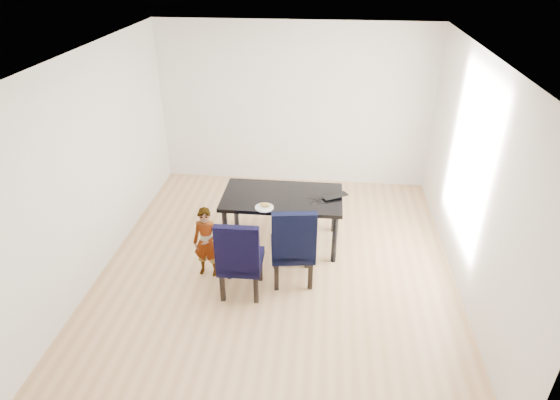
# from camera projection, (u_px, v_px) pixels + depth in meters

# --- Properties ---
(floor) EXTENTS (4.50, 5.00, 0.01)m
(floor) POSITION_uv_depth(u_px,v_px,m) (278.00, 264.00, 6.19)
(floor) COLOR tan
(floor) RESTS_ON ground
(ceiling) EXTENTS (4.50, 5.00, 0.01)m
(ceiling) POSITION_uv_depth(u_px,v_px,m) (278.00, 54.00, 4.87)
(ceiling) COLOR white
(ceiling) RESTS_ON wall_back
(wall_back) EXTENTS (4.50, 0.01, 2.70)m
(wall_back) POSITION_uv_depth(u_px,v_px,m) (294.00, 106.00, 7.71)
(wall_back) COLOR white
(wall_back) RESTS_ON ground
(wall_front) EXTENTS (4.50, 0.01, 2.70)m
(wall_front) POSITION_uv_depth(u_px,v_px,m) (241.00, 321.00, 3.35)
(wall_front) COLOR silver
(wall_front) RESTS_ON ground
(wall_left) EXTENTS (0.01, 5.00, 2.70)m
(wall_left) POSITION_uv_depth(u_px,v_px,m) (96.00, 163.00, 5.73)
(wall_left) COLOR white
(wall_left) RESTS_ON ground
(wall_right) EXTENTS (0.01, 5.00, 2.70)m
(wall_right) POSITION_uv_depth(u_px,v_px,m) (475.00, 180.00, 5.33)
(wall_right) COLOR white
(wall_right) RESTS_ON ground
(dining_table) EXTENTS (1.60, 0.90, 0.75)m
(dining_table) POSITION_uv_depth(u_px,v_px,m) (282.00, 220.00, 6.44)
(dining_table) COLOR black
(dining_table) RESTS_ON floor
(chair_left) EXTENTS (0.51, 0.53, 1.04)m
(chair_left) POSITION_uv_depth(u_px,v_px,m) (241.00, 255.00, 5.47)
(chair_left) COLOR black
(chair_left) RESTS_ON floor
(chair_right) EXTENTS (0.59, 0.61, 1.08)m
(chair_right) POSITION_uv_depth(u_px,v_px,m) (293.00, 242.00, 5.66)
(chair_right) COLOR black
(chair_right) RESTS_ON floor
(child) EXTENTS (0.36, 0.25, 0.94)m
(child) POSITION_uv_depth(u_px,v_px,m) (207.00, 242.00, 5.78)
(child) COLOR red
(child) RESTS_ON floor
(plate) EXTENTS (0.29, 0.29, 0.01)m
(plate) POSITION_uv_depth(u_px,v_px,m) (264.00, 207.00, 5.97)
(plate) COLOR silver
(plate) RESTS_ON dining_table
(sandwich) EXTENTS (0.15, 0.07, 0.06)m
(sandwich) POSITION_uv_depth(u_px,v_px,m) (265.00, 205.00, 5.96)
(sandwich) COLOR #A2893A
(sandwich) RESTS_ON plate
(laptop) EXTENTS (0.42, 0.37, 0.03)m
(laptop) POSITION_uv_depth(u_px,v_px,m) (333.00, 195.00, 6.26)
(laptop) COLOR black
(laptop) RESTS_ON dining_table
(cable_tangle) EXTENTS (0.16, 0.16, 0.01)m
(cable_tangle) POSITION_uv_depth(u_px,v_px,m) (316.00, 202.00, 6.09)
(cable_tangle) COLOR black
(cable_tangle) RESTS_ON dining_table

